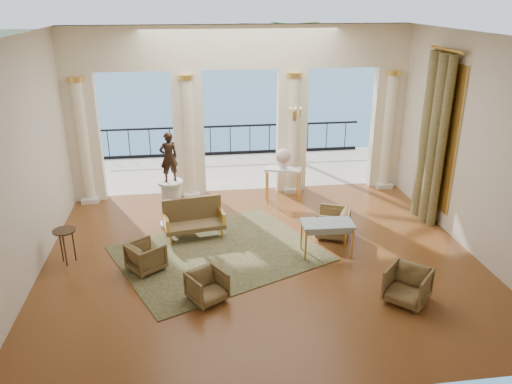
{
  "coord_description": "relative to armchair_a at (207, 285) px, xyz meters",
  "views": [
    {
      "loc": [
        -1.37,
        -9.22,
        5.19
      ],
      "look_at": [
        -0.03,
        0.6,
        1.26
      ],
      "focal_mm": 35.0,
      "sensor_mm": 36.0,
      "label": 1
    }
  ],
  "objects": [
    {
      "name": "armchair_c",
      "position": [
        2.96,
        2.2,
        0.06
      ],
      "size": [
        0.9,
        0.92,
        0.74
      ],
      "primitive_type": "imported",
      "rotation": [
        0.0,
        0.0,
        -1.97
      ],
      "color": "#4C3E24",
      "rests_on": "ground"
    },
    {
      "name": "terrace",
      "position": [
        1.2,
        7.24,
        -0.36
      ],
      "size": [
        10.0,
        3.6,
        0.1
      ],
      "primitive_type": "cube",
      "color": "#A8A08C",
      "rests_on": "ground"
    },
    {
      "name": "console_table",
      "position": [
        2.23,
        4.49,
        0.44
      ],
      "size": [
        1.02,
        0.66,
        0.91
      ],
      "rotation": [
        0.0,
        0.0,
        -0.32
      ],
      "color": "silver",
      "rests_on": "ground"
    },
    {
      "name": "side_table",
      "position": [
        -2.8,
        1.76,
        0.33
      ],
      "size": [
        0.46,
        0.46,
        0.75
      ],
      "color": "black",
      "rests_on": "ground"
    },
    {
      "name": "rug",
      "position": [
        0.34,
        1.71,
        -0.3
      ],
      "size": [
        4.99,
        4.54,
        0.02
      ],
      "primitive_type": "cube",
      "rotation": [
        0.0,
        0.0,
        0.42
      ],
      "color": "#2E3618",
      "rests_on": "ground"
    },
    {
      "name": "statue",
      "position": [
        -0.68,
        3.29,
        1.41
      ],
      "size": [
        0.5,
        0.41,
        1.17
      ],
      "primitive_type": "imported",
      "rotation": [
        0.0,
        0.0,
        3.5
      ],
      "color": "#312015",
      "rests_on": "pedestal"
    },
    {
      "name": "armchair_d",
      "position": [
        -1.17,
        1.26,
        0.01
      ],
      "size": [
        0.85,
        0.86,
        0.65
      ],
      "primitive_type": "imported",
      "rotation": [
        0.0,
        0.0,
        2.21
      ],
      "color": "#4C3E24",
      "rests_on": "ground"
    },
    {
      "name": "game_table",
      "position": [
        2.6,
        1.4,
        0.35
      ],
      "size": [
        1.11,
        0.63,
        0.74
      ],
      "rotation": [
        0.0,
        0.0,
        -0.04
      ],
      "color": "#96B1BD",
      "rests_on": "ground"
    },
    {
      "name": "curtain",
      "position": [
        5.49,
        2.94,
        1.71
      ],
      "size": [
        0.33,
        1.4,
        4.09
      ],
      "color": "brown",
      "rests_on": "ground"
    },
    {
      "name": "window_frame",
      "position": [
        5.67,
        2.94,
        1.79
      ],
      "size": [
        0.04,
        1.6,
        3.4
      ],
      "primitive_type": "cube",
      "color": "gold",
      "rests_on": "room_walls"
    },
    {
      "name": "pedestal",
      "position": [
        -0.68,
        3.29,
        0.23
      ],
      "size": [
        0.62,
        0.62,
        1.14
      ],
      "color": "silver",
      "rests_on": "ground"
    },
    {
      "name": "arcade",
      "position": [
        1.2,
        5.26,
        2.27
      ],
      "size": [
        9.0,
        0.56,
        4.5
      ],
      "color": "#FAEFCB",
      "rests_on": "ground"
    },
    {
      "name": "armchair_a",
      "position": [
        0.0,
        0.0,
        0.0
      ],
      "size": [
        0.81,
        0.8,
        0.63
      ],
      "primitive_type": "imported",
      "rotation": [
        0.0,
        0.0,
        0.53
      ],
      "color": "#4C3E24",
      "rests_on": "ground"
    },
    {
      "name": "settee",
      "position": [
        -0.18,
        2.64,
        0.13
      ],
      "size": [
        1.43,
        0.79,
        0.9
      ],
      "rotation": [
        0.0,
        0.0,
        0.16
      ],
      "color": "#4C3E24",
      "rests_on": "ground"
    },
    {
      "name": "room_walls",
      "position": [
        1.2,
        0.32,
        2.57
      ],
      "size": [
        9.0,
        9.0,
        9.0
      ],
      "color": "beige",
      "rests_on": "ground"
    },
    {
      "name": "floor",
      "position": [
        1.2,
        1.44,
        -0.31
      ],
      "size": [
        9.0,
        9.0,
        0.0
      ],
      "primitive_type": "plane",
      "color": "#4D2D0E",
      "rests_on": "ground"
    },
    {
      "name": "urn",
      "position": [
        2.23,
        4.49,
        0.9
      ],
      "size": [
        0.4,
        0.4,
        0.53
      ],
      "color": "silver",
      "rests_on": "console_table"
    },
    {
      "name": "sea",
      "position": [
        1.2,
        61.44,
        -6.31
      ],
      "size": [
        160.0,
        160.0,
        0.0
      ],
      "primitive_type": "plane",
      "color": "#30608E",
      "rests_on": "ground"
    },
    {
      "name": "balustrade",
      "position": [
        1.2,
        8.84,
        0.1
      ],
      "size": [
        9.0,
        0.06,
        1.03
      ],
      "color": "black",
      "rests_on": "terrace"
    },
    {
      "name": "wall_sconce",
      "position": [
        2.6,
        4.95,
        1.91
      ],
      "size": [
        0.3,
        0.11,
        0.33
      ],
      "color": "gold",
      "rests_on": "arcade"
    },
    {
      "name": "armchair_b",
      "position": [
        3.57,
        -0.53,
        0.05
      ],
      "size": [
        0.97,
        0.96,
        0.73
      ],
      "primitive_type": "imported",
      "rotation": [
        0.0,
        0.0,
        -0.76
      ],
      "color": "#4C3E24",
      "rests_on": "ground"
    },
    {
      "name": "palm_tree",
      "position": [
        3.2,
        8.04,
        3.78
      ],
      "size": [
        2.0,
        2.0,
        4.5
      ],
      "color": "#4C3823",
      "rests_on": "terrace"
    }
  ]
}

